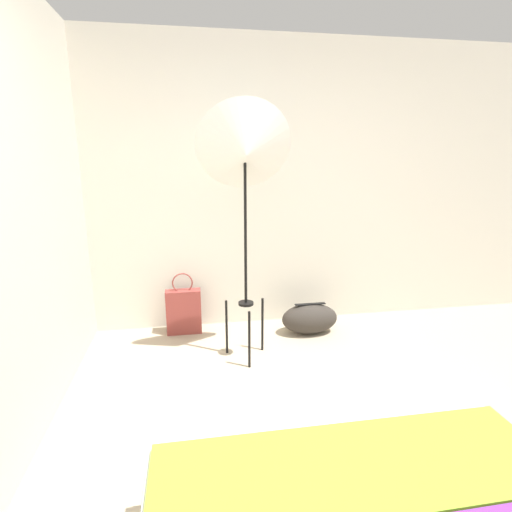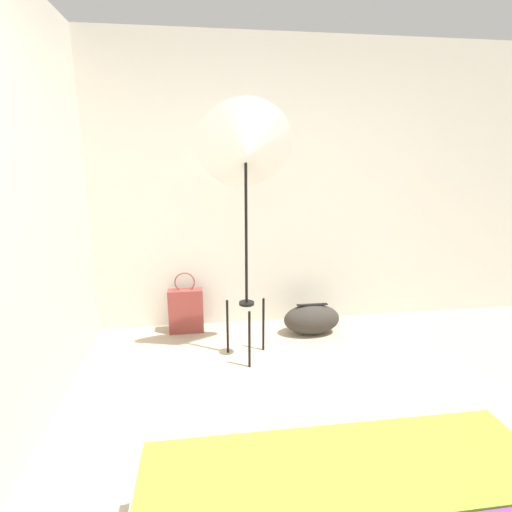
{
  "view_description": "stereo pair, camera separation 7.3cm",
  "coord_description": "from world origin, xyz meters",
  "views": [
    {
      "loc": [
        -0.72,
        -1.31,
        1.61
      ],
      "look_at": [
        -0.27,
        1.41,
        0.9
      ],
      "focal_mm": 28.0,
      "sensor_mm": 36.0,
      "label": 1
    },
    {
      "loc": [
        -0.65,
        -1.32,
        1.61
      ],
      "look_at": [
        -0.27,
        1.41,
        0.9
      ],
      "focal_mm": 28.0,
      "sensor_mm": 36.0,
      "label": 2
    }
  ],
  "objects": [
    {
      "name": "tote_bag",
      "position": [
        -0.81,
        2.15,
        0.21
      ],
      "size": [
        0.31,
        0.11,
        0.57
      ],
      "color": "brown",
      "rests_on": "ground_plane"
    },
    {
      "name": "wall_back",
      "position": [
        0.0,
        2.33,
        1.3
      ],
      "size": [
        8.0,
        0.05,
        2.6
      ],
      "color": "beige",
      "rests_on": "ground_plane"
    },
    {
      "name": "wall_side_left",
      "position": [
        -1.64,
        1.0,
        1.3
      ],
      "size": [
        0.05,
        8.0,
        2.6
      ],
      "color": "beige",
      "rests_on": "ground_plane"
    },
    {
      "name": "duffel_bag",
      "position": [
        0.33,
        1.96,
        0.14
      ],
      "size": [
        0.52,
        0.28,
        0.28
      ],
      "color": "#332D28",
      "rests_on": "ground_plane"
    },
    {
      "name": "photo_umbrella",
      "position": [
        -0.31,
        1.62,
        1.61
      ],
      "size": [
        0.71,
        0.46,
        1.99
      ],
      "color": "black",
      "rests_on": "ground_plane"
    }
  ]
}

